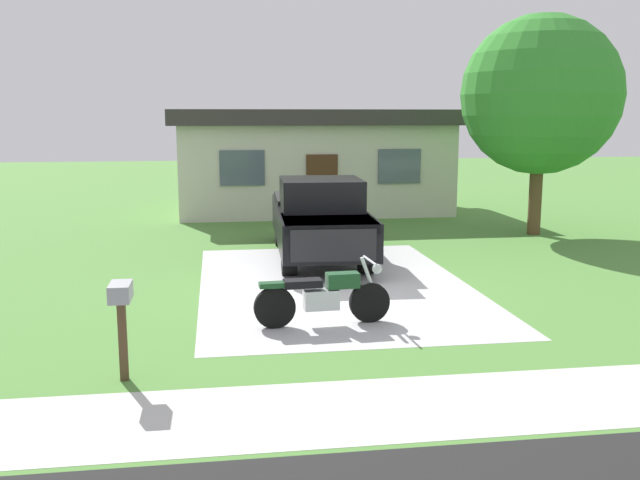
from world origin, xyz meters
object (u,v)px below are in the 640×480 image
Objects in this scene: neighbor_house at (311,159)px; pickup_truck at (319,217)px; shade_tree at (541,95)px; motorcycle at (324,296)px; mailbox at (121,305)px.

pickup_truck is at bearing -96.48° from neighbor_house.
shade_tree is (6.48, 2.35, 2.91)m from pickup_truck.
mailbox is at bearing -145.12° from motorcycle.
shade_tree is (10.07, 9.82, 2.88)m from mailbox.
shade_tree is (7.21, 7.82, 3.39)m from motorcycle.
neighbor_house is at bearing 74.03° from mailbox.
shade_tree is 8.46m from neighbor_house.
motorcycle is at bearing -96.90° from neighbor_house.
neighbor_house is at bearing 83.52° from pickup_truck.
mailbox is at bearing -105.97° from neighbor_house.
pickup_truck is 8.52m from neighbor_house.
motorcycle is 1.76× the size of mailbox.
motorcycle is at bearing 34.88° from mailbox.
neighbor_house is (1.68, 13.89, 1.32)m from motorcycle.
mailbox is 14.36m from shade_tree.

